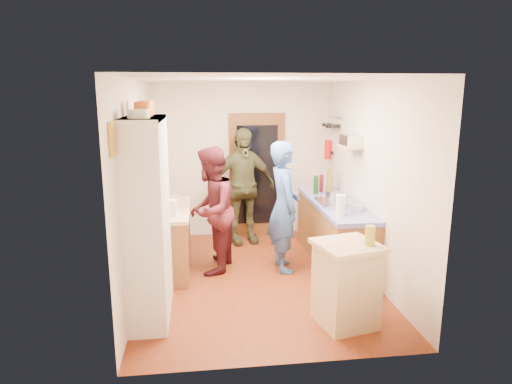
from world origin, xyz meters
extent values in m
cube|color=maroon|center=(0.00, 0.00, -0.01)|extent=(3.00, 4.00, 0.02)
cube|color=silver|center=(0.00, 0.00, 2.61)|extent=(3.00, 4.00, 0.02)
cube|color=beige|center=(0.00, 2.01, 1.30)|extent=(3.00, 0.02, 2.60)
cube|color=beige|center=(0.00, -2.01, 1.30)|extent=(3.00, 0.02, 2.60)
cube|color=beige|center=(-1.51, 0.00, 1.30)|extent=(0.02, 4.00, 2.60)
cube|color=beige|center=(1.51, 0.00, 1.30)|extent=(0.02, 4.00, 2.60)
cube|color=brown|center=(0.25, 1.97, 1.05)|extent=(0.95, 0.06, 2.10)
cube|color=black|center=(0.25, 1.94, 1.05)|extent=(0.70, 0.02, 1.70)
cube|color=silver|center=(-1.30, -0.80, 1.10)|extent=(0.40, 1.20, 2.20)
cube|color=silver|center=(-1.30, -0.80, 2.18)|extent=(0.40, 1.14, 0.04)
cylinder|color=white|center=(-1.30, -1.13, 2.24)|extent=(0.21, 0.21, 0.09)
cylinder|color=orange|center=(-1.30, -0.73, 2.28)|extent=(0.19, 0.19, 0.15)
cylinder|color=orange|center=(-1.30, -0.44, 2.28)|extent=(0.18, 0.18, 0.16)
cube|color=brown|center=(-1.20, 0.45, 0.42)|extent=(0.60, 1.40, 0.85)
cube|color=#D7B484|center=(-1.20, 0.45, 0.88)|extent=(0.64, 1.44, 0.05)
cube|color=white|center=(-1.15, 0.07, 1.00)|extent=(0.30, 0.23, 0.20)
cylinder|color=white|center=(-1.25, 0.27, 0.98)|extent=(0.19, 0.19, 0.17)
cylinder|color=orange|center=(-1.12, 0.53, 0.95)|extent=(0.26, 0.26, 0.10)
cube|color=#D7B484|center=(-1.18, 1.04, 0.91)|extent=(0.31, 0.23, 0.02)
cube|color=brown|center=(1.20, 0.50, 0.42)|extent=(0.60, 2.20, 0.84)
cube|color=#1A15A8|center=(1.20, 0.50, 0.87)|extent=(0.62, 2.22, 0.06)
cube|color=silver|center=(1.20, 0.35, 0.92)|extent=(0.55, 0.58, 0.04)
cylinder|color=silver|center=(1.15, 0.48, 1.00)|extent=(0.19, 0.19, 0.12)
cylinder|color=#143F14|center=(1.05, 1.04, 1.04)|extent=(0.09, 0.09, 0.29)
cylinder|color=#591419|center=(1.18, 1.20, 1.03)|extent=(0.07, 0.07, 0.27)
cylinder|color=olive|center=(1.31, 1.18, 1.08)|extent=(0.10, 0.10, 0.36)
cylinder|color=white|center=(1.05, -0.22, 1.03)|extent=(0.14, 0.14, 0.27)
cylinder|color=silver|center=(1.30, -0.04, 0.95)|extent=(0.30, 0.30, 0.09)
cube|color=#D7B484|center=(0.78, -1.33, 0.43)|extent=(0.66, 0.66, 0.86)
cube|color=#D7B484|center=(0.78, -1.33, 0.89)|extent=(0.75, 0.75, 0.05)
cube|color=white|center=(0.72, -1.29, 0.90)|extent=(0.40, 0.35, 0.02)
cylinder|color=#AD9E2D|center=(0.99, -1.41, 1.01)|extent=(0.12, 0.12, 0.20)
cylinder|color=silver|center=(1.46, 1.52, 2.05)|extent=(0.02, 0.65, 0.02)
cylinder|color=black|center=(1.40, 1.35, 1.92)|extent=(0.18, 0.18, 0.05)
cylinder|color=black|center=(1.40, 1.55, 1.90)|extent=(0.16, 0.16, 0.05)
cylinder|color=black|center=(1.40, 1.75, 1.91)|extent=(0.17, 0.17, 0.05)
cube|color=#D7B484|center=(1.37, 0.45, 1.70)|extent=(0.26, 0.42, 0.03)
cube|color=silver|center=(1.37, 0.45, 1.79)|extent=(0.24, 0.32, 0.15)
cube|color=black|center=(1.47, 1.70, 1.45)|extent=(0.06, 0.10, 0.04)
cylinder|color=red|center=(1.41, 1.70, 1.50)|extent=(0.11, 0.11, 0.32)
cube|color=gold|center=(-1.48, -1.55, 2.05)|extent=(0.03, 0.25, 0.30)
imported|color=#365BA1|center=(0.44, 0.26, 0.91)|extent=(0.48, 0.69, 1.81)
imported|color=#4A171E|center=(-0.55, 0.37, 0.87)|extent=(0.87, 1.00, 1.74)
imported|color=#3F4025|center=(-0.04, 1.52, 0.95)|extent=(1.19, 0.70, 1.89)
camera|label=1|loc=(-0.73, -5.69, 2.46)|focal=32.00mm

